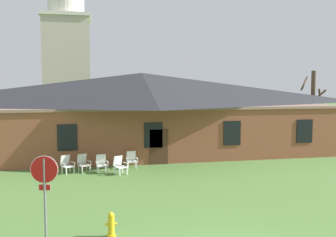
{
  "coord_description": "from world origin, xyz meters",
  "views": [
    {
      "loc": [
        -3.67,
        -8.79,
        4.73
      ],
      "look_at": [
        -0.16,
        8.26,
        3.19
      ],
      "focal_mm": 40.92,
      "sensor_mm": 36.0,
      "label": 1
    }
  ],
  "objects_px": {
    "lawn_chair_near_door": "(83,163)",
    "stop_sign": "(45,183)",
    "lawn_chair_by_porch": "(67,164)",
    "lawn_chair_left_end": "(102,163)",
    "lawn_chair_middle": "(120,165)",
    "fire_hydrant": "(111,225)",
    "lawn_chair_right_end": "(132,159)"
  },
  "relations": [
    {
      "from": "lawn_chair_by_porch",
      "to": "lawn_chair_middle",
      "type": "height_order",
      "value": "same"
    },
    {
      "from": "lawn_chair_middle",
      "to": "lawn_chair_right_end",
      "type": "bearing_deg",
      "value": 60.16
    },
    {
      "from": "lawn_chair_near_door",
      "to": "lawn_chair_left_end",
      "type": "bearing_deg",
      "value": -17.82
    },
    {
      "from": "lawn_chair_left_end",
      "to": "lawn_chair_right_end",
      "type": "xyz_separation_m",
      "value": [
        1.71,
        0.72,
        0.0
      ]
    },
    {
      "from": "lawn_chair_left_end",
      "to": "lawn_chair_middle",
      "type": "distance_m",
      "value": 1.13
    },
    {
      "from": "lawn_chair_near_door",
      "to": "lawn_chair_middle",
      "type": "distance_m",
      "value": 2.13
    },
    {
      "from": "lawn_chair_by_porch",
      "to": "lawn_chair_middle",
      "type": "relative_size",
      "value": 1.0
    },
    {
      "from": "lawn_chair_middle",
      "to": "fire_hydrant",
      "type": "distance_m",
      "value": 8.47
    },
    {
      "from": "stop_sign",
      "to": "lawn_chair_left_end",
      "type": "bearing_deg",
      "value": 78.73
    },
    {
      "from": "lawn_chair_left_end",
      "to": "fire_hydrant",
      "type": "relative_size",
      "value": 1.21
    },
    {
      "from": "stop_sign",
      "to": "fire_hydrant",
      "type": "height_order",
      "value": "stop_sign"
    },
    {
      "from": "lawn_chair_left_end",
      "to": "lawn_chair_right_end",
      "type": "distance_m",
      "value": 1.85
    },
    {
      "from": "fire_hydrant",
      "to": "lawn_chair_near_door",
      "type": "bearing_deg",
      "value": 95.99
    },
    {
      "from": "stop_sign",
      "to": "lawn_chair_middle",
      "type": "bearing_deg",
      "value": 72.32
    },
    {
      "from": "lawn_chair_by_porch",
      "to": "fire_hydrant",
      "type": "xyz_separation_m",
      "value": [
        1.85,
        -9.2,
        -0.12
      ]
    },
    {
      "from": "lawn_chair_near_door",
      "to": "lawn_chair_middle",
      "type": "height_order",
      "value": "same"
    },
    {
      "from": "stop_sign",
      "to": "lawn_chair_near_door",
      "type": "bearing_deg",
      "value": 84.65
    },
    {
      "from": "stop_sign",
      "to": "lawn_chair_right_end",
      "type": "xyz_separation_m",
      "value": [
        3.6,
        10.2,
        -1.43
      ]
    },
    {
      "from": "lawn_chair_near_door",
      "to": "stop_sign",
      "type": "bearing_deg",
      "value": -95.35
    },
    {
      "from": "lawn_chair_middle",
      "to": "stop_sign",
      "type": "bearing_deg",
      "value": -107.68
    },
    {
      "from": "lawn_chair_near_door",
      "to": "lawn_chair_right_end",
      "type": "distance_m",
      "value": 2.71
    },
    {
      "from": "stop_sign",
      "to": "fire_hydrant",
      "type": "relative_size",
      "value": 3.44
    },
    {
      "from": "fire_hydrant",
      "to": "lawn_chair_middle",
      "type": "bearing_deg",
      "value": 83.77
    },
    {
      "from": "lawn_chair_middle",
      "to": "fire_hydrant",
      "type": "relative_size",
      "value": 1.21
    },
    {
      "from": "lawn_chair_left_end",
      "to": "lawn_chair_middle",
      "type": "relative_size",
      "value": 1.0
    },
    {
      "from": "stop_sign",
      "to": "lawn_chair_by_porch",
      "type": "bearing_deg",
      "value": 89.69
    },
    {
      "from": "lawn_chair_right_end",
      "to": "lawn_chair_middle",
      "type": "bearing_deg",
      "value": -119.84
    },
    {
      "from": "lawn_chair_right_end",
      "to": "lawn_chair_near_door",
      "type": "bearing_deg",
      "value": -171.39
    },
    {
      "from": "lawn_chair_by_porch",
      "to": "stop_sign",
      "type": "bearing_deg",
      "value": -90.31
    },
    {
      "from": "lawn_chair_near_door",
      "to": "lawn_chair_left_end",
      "type": "distance_m",
      "value": 1.02
    },
    {
      "from": "stop_sign",
      "to": "fire_hydrant",
      "type": "xyz_separation_m",
      "value": [
        1.9,
        0.42,
        -1.55
      ]
    },
    {
      "from": "stop_sign",
      "to": "lawn_chair_near_door",
      "type": "height_order",
      "value": "stop_sign"
    }
  ]
}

